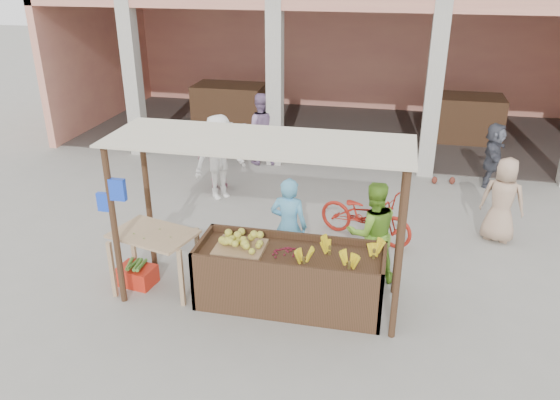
% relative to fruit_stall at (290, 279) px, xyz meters
% --- Properties ---
extents(ground, '(60.00, 60.00, 0.00)m').
position_rel_fruit_stall_xyz_m(ground, '(-0.50, 0.00, -0.40)').
color(ground, gray).
rests_on(ground, ground).
extents(market_building, '(14.40, 6.40, 4.20)m').
position_rel_fruit_stall_xyz_m(market_building, '(-0.45, 8.93, 2.30)').
color(market_building, '#ED9B7C').
rests_on(market_building, ground).
extents(fruit_stall, '(2.60, 0.95, 0.80)m').
position_rel_fruit_stall_xyz_m(fruit_stall, '(0.00, 0.00, 0.00)').
color(fruit_stall, '#472B1C').
rests_on(fruit_stall, ground).
extents(stall_awning, '(4.09, 1.35, 2.39)m').
position_rel_fruit_stall_xyz_m(stall_awning, '(-0.51, 0.06, 1.58)').
color(stall_awning, '#472B1C').
rests_on(stall_awning, ground).
extents(banana_heap, '(1.03, 0.56, 0.19)m').
position_rel_fruit_stall_xyz_m(banana_heap, '(0.65, -0.01, 0.49)').
color(banana_heap, yellow).
rests_on(banana_heap, fruit_stall).
extents(melon_tray, '(0.68, 0.59, 0.19)m').
position_rel_fruit_stall_xyz_m(melon_tray, '(-0.71, -0.03, 0.49)').
color(melon_tray, '#95724D').
rests_on(melon_tray, fruit_stall).
extents(berry_heap, '(0.43, 0.35, 0.14)m').
position_rel_fruit_stall_xyz_m(berry_heap, '(-0.02, -0.06, 0.47)').
color(berry_heap, maroon).
rests_on(berry_heap, fruit_stall).
extents(side_table, '(1.31, 1.04, 0.93)m').
position_rel_fruit_stall_xyz_m(side_table, '(-1.99, -0.04, 0.39)').
color(side_table, tan).
rests_on(side_table, ground).
extents(papaya_pile, '(0.70, 0.40, 0.20)m').
position_rel_fruit_stall_xyz_m(papaya_pile, '(-1.99, -0.04, 0.63)').
color(papaya_pile, '#508B2D').
rests_on(papaya_pile, side_table).
extents(red_crate, '(0.60, 0.47, 0.28)m').
position_rel_fruit_stall_xyz_m(red_crate, '(-2.36, 0.01, -0.26)').
color(red_crate, red).
rests_on(red_crate, ground).
extents(plantain_bundle, '(0.44, 0.30, 0.09)m').
position_rel_fruit_stall_xyz_m(plantain_bundle, '(-2.36, 0.01, -0.07)').
color(plantain_bundle, '#508831').
rests_on(plantain_bundle, red_crate).
extents(produce_sacks, '(0.85, 0.53, 0.65)m').
position_rel_fruit_stall_xyz_m(produce_sacks, '(2.39, 5.12, -0.08)').
color(produce_sacks, maroon).
rests_on(produce_sacks, ground).
extents(vendor_blue, '(0.66, 0.50, 1.68)m').
position_rel_fruit_stall_xyz_m(vendor_blue, '(-0.19, 0.85, 0.44)').
color(vendor_blue, '#5DB3E4').
rests_on(vendor_blue, ground).
extents(vendor_green, '(0.92, 0.70, 1.69)m').
position_rel_fruit_stall_xyz_m(vendor_green, '(1.06, 0.89, 0.45)').
color(vendor_green, '#77B531').
rests_on(vendor_green, ground).
extents(motorcycle, '(1.23, 1.90, 0.94)m').
position_rel_fruit_stall_xyz_m(motorcycle, '(0.89, 2.20, 0.07)').
color(motorcycle, '#A82216').
rests_on(motorcycle, ground).
extents(shopper_a, '(1.27, 1.29, 1.88)m').
position_rel_fruit_stall_xyz_m(shopper_a, '(-2.12, 3.38, 0.54)').
color(shopper_a, silver).
rests_on(shopper_a, ground).
extents(shopper_b, '(1.01, 0.69, 1.57)m').
position_rel_fruit_stall_xyz_m(shopper_b, '(-2.29, 3.80, 0.38)').
color(shopper_b, pink).
rests_on(shopper_b, ground).
extents(shopper_c, '(0.92, 0.73, 1.66)m').
position_rel_fruit_stall_xyz_m(shopper_c, '(3.16, 2.67, 0.43)').
color(shopper_c, tan).
rests_on(shopper_c, ground).
extents(shopper_d, '(0.80, 1.43, 1.47)m').
position_rel_fruit_stall_xyz_m(shopper_d, '(3.35, 5.26, 0.33)').
color(shopper_d, '#484A56').
rests_on(shopper_d, ground).
extents(shopper_f, '(1.00, 0.72, 1.85)m').
position_rel_fruit_stall_xyz_m(shopper_f, '(-1.84, 5.57, 0.53)').
color(shopper_f, '#9978A5').
rests_on(shopper_f, ground).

